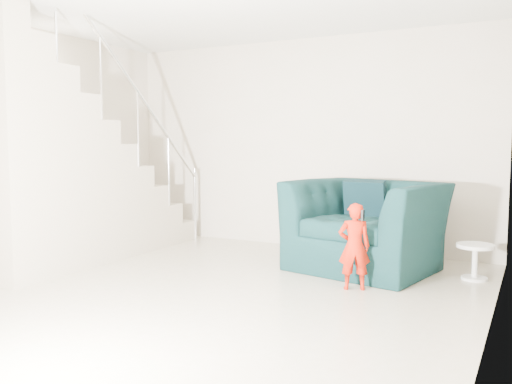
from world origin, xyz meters
TOP-DOWN VIEW (x-y plane):
  - floor at (0.00, 0.00)m, footprint 5.50×5.50m
  - back_wall at (0.00, 2.75)m, footprint 5.00×0.00m
  - right_wall at (2.50, 0.00)m, footprint 0.00×5.50m
  - armchair at (1.15, 1.85)m, footprint 1.70×1.55m
  - toddler at (1.29, 1.00)m, footprint 0.35×0.30m
  - side_table at (2.25, 1.90)m, footprint 0.36×0.36m
  - staircase at (-2.00, 0.55)m, footprint 1.02×3.03m
  - cushion at (1.04, 2.17)m, footprint 0.47×0.22m
  - throw at (0.54, 1.90)m, footprint 0.05×0.51m
  - phone at (1.37, 0.97)m, footprint 0.02×0.05m

SIDE VIEW (x-z plane):
  - floor at x=0.00m, z-range 0.00..0.00m
  - side_table at x=2.25m, z-range 0.06..0.42m
  - toddler at x=1.29m, z-range 0.00..0.81m
  - armchair at x=1.15m, z-range 0.00..0.95m
  - throw at x=0.54m, z-range 0.31..0.88m
  - phone at x=1.37m, z-range 0.66..0.76m
  - cushion at x=1.04m, z-range 0.49..0.95m
  - staircase at x=-2.00m, z-range -0.86..2.76m
  - right_wall at x=2.50m, z-range -1.40..4.10m
  - back_wall at x=0.00m, z-range -1.15..3.85m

